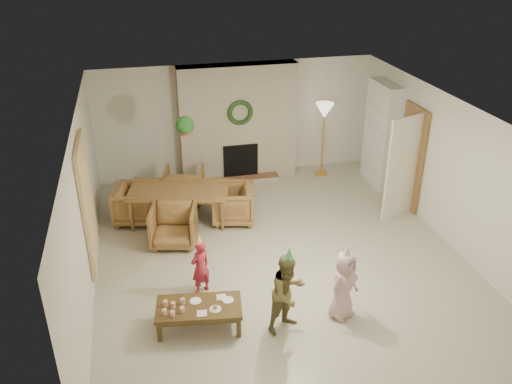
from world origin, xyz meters
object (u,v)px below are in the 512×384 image
object	(u,v)px
dining_chair_left	(136,204)
coffee_table_top	(199,307)
dining_table	(179,205)
dining_chair_right	(233,204)
child_plaid	(288,293)
child_pink	(344,285)
dining_chair_near	(174,226)
child_red	(200,267)
dining_chair_far	(184,185)

from	to	relation	value
dining_chair_left	coffee_table_top	size ratio (longest dim) A/B	0.67
dining_table	dining_chair_right	bearing A→B (deg)	-0.00
dining_chair_right	child_plaid	bearing A→B (deg)	15.56
dining_table	dining_chair_right	xyz separation A→B (m)	(0.98, -0.23, 0.03)
dining_table	child_pink	xyz separation A→B (m)	(1.95, -3.28, 0.20)
dining_chair_right	coffee_table_top	world-z (taller)	dining_chair_right
dining_chair_left	child_plaid	bearing A→B (deg)	-138.60
dining_table	child_pink	bearing A→B (deg)	-46.23
child_plaid	child_pink	size ratio (longest dim) A/B	1.12
dining_table	child_pink	distance (m)	3.82
dining_chair_near	child_plaid	xyz separation A→B (m)	(1.30, -2.56, 0.23)
dining_chair_near	child_red	distance (m)	1.51
dining_chair_far	dining_chair_right	distance (m)	1.29
dining_chair_near	dining_chair_left	world-z (taller)	same
coffee_table_top	child_plaid	xyz separation A→B (m)	(1.18, -0.29, 0.25)
dining_table	child_plaid	size ratio (longest dim) A/B	1.57
dining_table	child_red	world-z (taller)	child_red
child_plaid	coffee_table_top	bearing A→B (deg)	140.63
dining_table	dining_chair_far	size ratio (longest dim) A/B	2.34
child_red	child_plaid	size ratio (longest dim) A/B	0.76
coffee_table_top	child_pink	distance (m)	2.03
dining_chair_left	child_pink	world-z (taller)	child_pink
dining_table	child_pink	size ratio (longest dim) A/B	1.75
dining_chair_near	dining_chair_right	distance (m)	1.29
child_plaid	dining_chair_left	bearing A→B (deg)	92.92
dining_chair_left	coffee_table_top	xyz separation A→B (m)	(0.73, -3.23, -0.02)
dining_chair_far	child_red	distance (m)	3.06
dining_chair_far	coffee_table_top	size ratio (longest dim) A/B	0.67
dining_chair_far	coffee_table_top	distance (m)	3.84
dining_chair_near	dining_chair_far	size ratio (longest dim) A/B	1.00
dining_table	dining_chair_near	xyz separation A→B (m)	(-0.18, -0.78, 0.03)
dining_chair_far	coffee_table_top	world-z (taller)	dining_chair_far
dining_table	dining_chair_near	size ratio (longest dim) A/B	2.34
child_plaid	dining_chair_near	bearing A→B (deg)	91.49
dining_chair_near	coffee_table_top	world-z (taller)	dining_chair_near
dining_chair_near	dining_chair_far	xyz separation A→B (m)	(0.36, 1.57, 0.00)
dining_chair_far	dining_chair_left	bearing A→B (deg)	45.00
dining_chair_near	child_red	bearing A→B (deg)	-66.95
dining_chair_right	dining_chair_near	bearing A→B (deg)	-51.34
dining_chair_right	child_pink	world-z (taller)	child_pink
dining_chair_far	child_plaid	world-z (taller)	child_plaid
dining_table	child_red	bearing A→B (deg)	-74.94
dining_table	coffee_table_top	bearing A→B (deg)	-78.05
child_plaid	dining_chair_far	bearing A→B (deg)	77.33
dining_table	dining_chair_right	distance (m)	1.01
child_plaid	child_pink	distance (m)	0.84
dining_chair_right	coffee_table_top	bearing A→B (deg)	-7.16
child_pink	dining_chair_near	bearing A→B (deg)	98.41
child_red	dining_chair_left	bearing A→B (deg)	-100.09
dining_chair_far	child_red	world-z (taller)	child_red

